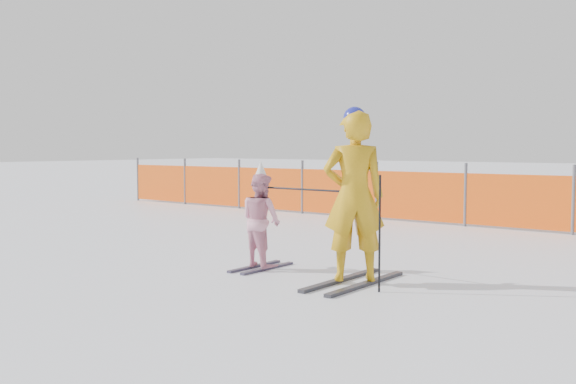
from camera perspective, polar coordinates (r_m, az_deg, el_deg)
name	(u,v)px	position (r m, az deg, el deg)	size (l,w,h in m)	color
ground	(262,278)	(7.73, -2.30, -7.62)	(120.00, 120.00, 0.00)	white
adult	(354,196)	(7.30, 5.89, -0.34)	(0.83, 1.56, 2.01)	black
child	(261,219)	(8.21, -2.42, -2.45)	(0.66, 0.97, 1.39)	black
ski_poles	(341,211)	(7.30, 4.76, -1.71)	(1.76, 0.26, 1.26)	black
safety_fence	(364,193)	(14.11, 6.76, -0.09)	(15.52, 0.06, 1.25)	#595960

